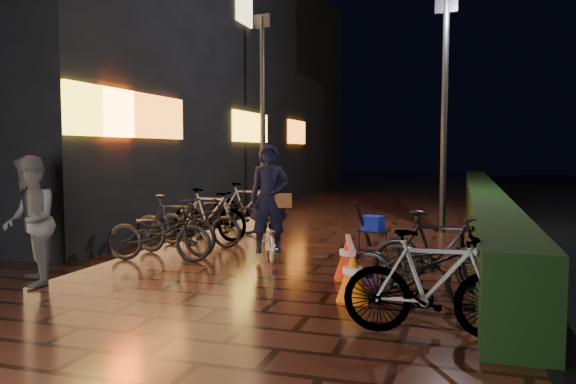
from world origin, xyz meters
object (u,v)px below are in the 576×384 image
(cyclist, at_px, (269,217))
(traffic_barrier, at_px, (350,266))
(bystander_person, at_px, (29,221))
(cart_assembly, at_px, (372,225))

(cyclist, bearing_deg, traffic_barrier, -44.09)
(bystander_person, relative_size, cart_assembly, 1.93)
(bystander_person, height_order, traffic_barrier, bystander_person)
(bystander_person, relative_size, traffic_barrier, 1.13)
(cyclist, relative_size, traffic_barrier, 1.23)
(cyclist, distance_m, traffic_barrier, 2.47)
(traffic_barrier, bearing_deg, cyclist, 135.91)
(bystander_person, height_order, cart_assembly, bystander_person)
(bystander_person, distance_m, cyclist, 3.80)
(cart_assembly, bearing_deg, cyclist, -138.98)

